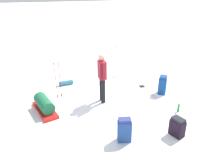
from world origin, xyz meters
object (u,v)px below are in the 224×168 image
skier_standing (102,75)px  sleeping_mat_rolled (66,83)px  ski_poles_planted_near (58,78)px  thermos_bottle (178,108)px  backpack_large_dark (124,130)px  backpack_small_spare (177,127)px  gear_sled (44,105)px  ski_poles_planted_far (115,61)px  ski_pair_near (142,87)px  backpack_bright (162,85)px

skier_standing → sleeping_mat_rolled: skier_standing is taller
sleeping_mat_rolled → ski_poles_planted_near: bearing=73.2°
thermos_bottle → backpack_large_dark: bearing=23.8°
backpack_small_spare → gear_sled: (3.41, -2.12, -0.03)m
sleeping_mat_rolled → ski_poles_planted_far: bearing=-176.2°
ski_pair_near → ski_poles_planted_near: ski_poles_planted_near is taller
backpack_small_spare → ski_poles_planted_far: bearing=-81.9°
skier_standing → ski_poles_planted_near: skier_standing is taller
skier_standing → thermos_bottle: 2.63m
backpack_bright → backpack_large_dark: bearing=45.9°
sleeping_mat_rolled → thermos_bottle: thermos_bottle is taller
skier_standing → gear_sled: 2.04m
ski_pair_near → gear_sled: gear_sled is taller
backpack_large_dark → thermos_bottle: backpack_large_dark is taller
ski_pair_near → backpack_large_dark: bearing=60.5°
ski_poles_planted_far → thermos_bottle: 3.34m
backpack_bright → thermos_bottle: backpack_bright is taller
skier_standing → ski_poles_planted_near: 1.58m
skier_standing → backpack_large_dark: size_ratio=2.57×
backpack_bright → ski_poles_planted_near: 3.71m
backpack_small_spare → skier_standing: bearing=-56.8°
backpack_bright → backpack_small_spare: 2.44m
backpack_large_dark → sleeping_mat_rolled: 4.01m
backpack_large_dark → backpack_bright: 3.05m
skier_standing → backpack_bright: bearing=-179.3°
skier_standing → backpack_large_dark: skier_standing is taller
sleeping_mat_rolled → thermos_bottle: 4.38m
skier_standing → backpack_small_spare: (-1.51, 2.31, -0.70)m
ski_poles_planted_far → sleeping_mat_rolled: bearing=3.8°
ski_pair_near → backpack_small_spare: size_ratio=3.70×
thermos_bottle → gear_sled: bearing=-14.8°
gear_sled → thermos_bottle: bearing=165.2°
ski_poles_planted_far → thermos_bottle: bearing=112.1°
ski_poles_planted_far → gear_sled: bearing=34.8°
backpack_large_dark → backpack_small_spare: (-1.42, 0.14, -0.06)m
ski_poles_planted_near → thermos_bottle: bearing=151.7°
backpack_bright → thermos_bottle: bearing=87.3°
skier_standing → backpack_bright: size_ratio=2.48×
ski_pair_near → backpack_large_dark: size_ratio=2.97×
backpack_small_spare → sleeping_mat_rolled: bearing=-56.3°
ski_pair_near → skier_standing: bearing=22.3°
ski_poles_planted_far → gear_sled: ski_poles_planted_far is taller
skier_standing → thermos_bottle: bearing=149.8°
ski_pair_near → backpack_small_spare: 3.03m
backpack_large_dark → ski_poles_planted_far: (-0.83, -3.95, 0.44)m
ski_poles_planted_far → gear_sled: 3.49m
backpack_small_spare → ski_poles_planted_near: bearing=-45.5°
backpack_large_dark → backpack_bright: (-2.12, -2.19, 0.01)m
backpack_bright → gear_sled: 4.13m
skier_standing → ski_poles_planted_near: size_ratio=1.31×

